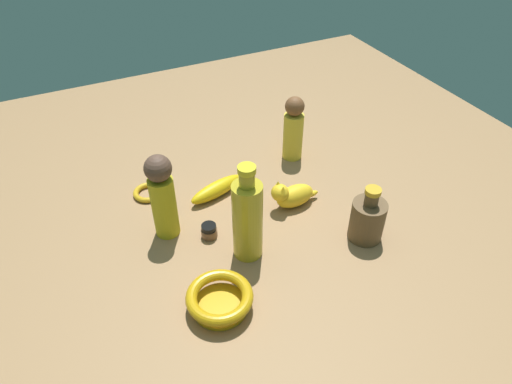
% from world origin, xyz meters
% --- Properties ---
extents(ground, '(2.00, 2.00, 0.00)m').
position_xyz_m(ground, '(0.00, 0.00, 0.00)').
color(ground, '#936D47').
extents(nail_polish_jar, '(0.04, 0.04, 0.04)m').
position_xyz_m(nail_polish_jar, '(0.14, 0.01, 0.02)').
color(nail_polish_jar, brown).
rests_on(nail_polish_jar, ground).
extents(person_figure_child, '(0.06, 0.06, 0.21)m').
position_xyz_m(person_figure_child, '(-0.23, -0.21, 0.10)').
color(person_figure_child, gold).
rests_on(person_figure_child, ground).
extents(banana, '(0.18, 0.09, 0.04)m').
position_xyz_m(banana, '(0.06, -0.13, 0.02)').
color(banana, gold).
rests_on(banana, ground).
extents(bottle_tall, '(0.07, 0.07, 0.26)m').
position_xyz_m(bottle_tall, '(0.07, 0.11, 0.11)').
color(bottle_tall, gold).
rests_on(bottle_tall, ground).
extents(cat_figurine, '(0.15, 0.06, 0.09)m').
position_xyz_m(cat_figurine, '(-0.11, 0.00, 0.04)').
color(cat_figurine, yellow).
rests_on(cat_figurine, ground).
extents(bowl, '(0.15, 0.15, 0.05)m').
position_xyz_m(bowl, '(0.20, 0.23, 0.03)').
color(bowl, '#C18E10').
rests_on(bowl, ground).
extents(bottle_short, '(0.09, 0.09, 0.16)m').
position_xyz_m(bottle_short, '(-0.22, 0.19, 0.06)').
color(bottle_short, brown).
rests_on(bottle_short, ground).
extents(person_figure_adult, '(0.08, 0.08, 0.24)m').
position_xyz_m(person_figure_adult, '(0.23, -0.05, 0.12)').
color(person_figure_adult, gold).
rests_on(person_figure_adult, ground).
extents(bangle, '(0.09, 0.09, 0.02)m').
position_xyz_m(bangle, '(0.24, -0.22, 0.01)').
color(bangle, gold).
rests_on(bangle, ground).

